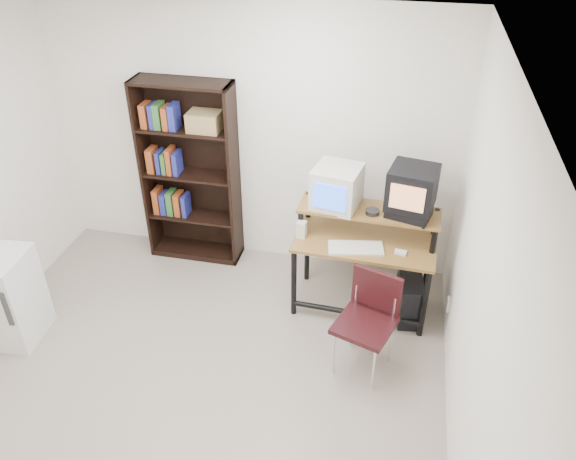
% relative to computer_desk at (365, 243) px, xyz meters
% --- Properties ---
extents(floor, '(4.00, 4.00, 0.01)m').
position_rel_computer_desk_xyz_m(floor, '(-1.22, -1.36, -0.70)').
color(floor, '#9F9383').
rests_on(floor, ground).
extents(ceiling, '(4.00, 4.00, 0.01)m').
position_rel_computer_desk_xyz_m(ceiling, '(-1.22, -1.36, 1.91)').
color(ceiling, white).
rests_on(ceiling, back_wall).
extents(back_wall, '(4.00, 0.01, 2.60)m').
position_rel_computer_desk_xyz_m(back_wall, '(-1.22, 0.64, 0.61)').
color(back_wall, white).
rests_on(back_wall, floor).
extents(right_wall, '(0.01, 4.00, 2.60)m').
position_rel_computer_desk_xyz_m(right_wall, '(0.78, -1.36, 0.61)').
color(right_wall, white).
rests_on(right_wall, floor).
extents(computer_desk, '(1.26, 0.67, 0.98)m').
position_rel_computer_desk_xyz_m(computer_desk, '(0.00, 0.00, 0.00)').
color(computer_desk, olive).
rests_on(computer_desk, floor).
extents(crt_monitor, '(0.45, 0.45, 0.37)m').
position_rel_computer_desk_xyz_m(crt_monitor, '(-0.29, 0.13, 0.46)').
color(crt_monitor, silver).
rests_on(crt_monitor, computer_desk).
extents(vcr, '(0.42, 0.34, 0.08)m').
position_rel_computer_desk_xyz_m(vcr, '(0.34, 0.06, 0.32)').
color(vcr, black).
rests_on(vcr, computer_desk).
extents(crt_tv, '(0.44, 0.44, 0.36)m').
position_rel_computer_desk_xyz_m(crt_tv, '(0.34, 0.11, 0.54)').
color(crt_tv, black).
rests_on(crt_tv, vcr).
extents(cd_spindle, '(0.14, 0.14, 0.05)m').
position_rel_computer_desk_xyz_m(cd_spindle, '(0.04, 0.04, 0.30)').
color(cd_spindle, '#26262B').
rests_on(cd_spindle, computer_desk).
extents(keyboard, '(0.50, 0.29, 0.03)m').
position_rel_computer_desk_xyz_m(keyboard, '(-0.07, -0.17, 0.05)').
color(keyboard, silver).
rests_on(keyboard, computer_desk).
extents(mousepad, '(0.23, 0.19, 0.01)m').
position_rel_computer_desk_xyz_m(mousepad, '(0.31, -0.15, 0.03)').
color(mousepad, black).
rests_on(mousepad, computer_desk).
extents(mouse, '(0.11, 0.07, 0.03)m').
position_rel_computer_desk_xyz_m(mouse, '(0.31, -0.15, 0.05)').
color(mouse, white).
rests_on(mouse, mousepad).
extents(desk_speaker, '(0.09, 0.08, 0.17)m').
position_rel_computer_desk_xyz_m(desk_speaker, '(-0.56, -0.08, 0.11)').
color(desk_speaker, silver).
rests_on(desk_speaker, computer_desk).
extents(pc_tower, '(0.25, 0.47, 0.42)m').
position_rel_computer_desk_xyz_m(pc_tower, '(0.44, -0.07, -0.48)').
color(pc_tower, black).
rests_on(pc_tower, floor).
extents(school_chair, '(0.54, 0.54, 0.86)m').
position_rel_computer_desk_xyz_m(school_chair, '(0.12, -0.73, -0.16)').
color(school_chair, black).
rests_on(school_chair, floor).
extents(bookshelf, '(0.94, 0.32, 1.88)m').
position_rel_computer_desk_xyz_m(bookshelf, '(-1.80, 0.50, 0.27)').
color(bookshelf, black).
rests_on(bookshelf, floor).
extents(mini_fridge, '(0.53, 0.53, 0.84)m').
position_rel_computer_desk_xyz_m(mini_fridge, '(-2.94, -1.06, -0.27)').
color(mini_fridge, silver).
rests_on(mini_fridge, floor).
extents(wall_outlet, '(0.02, 0.08, 0.12)m').
position_rel_computer_desk_xyz_m(wall_outlet, '(0.77, -0.21, -0.39)').
color(wall_outlet, beige).
rests_on(wall_outlet, right_wall).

